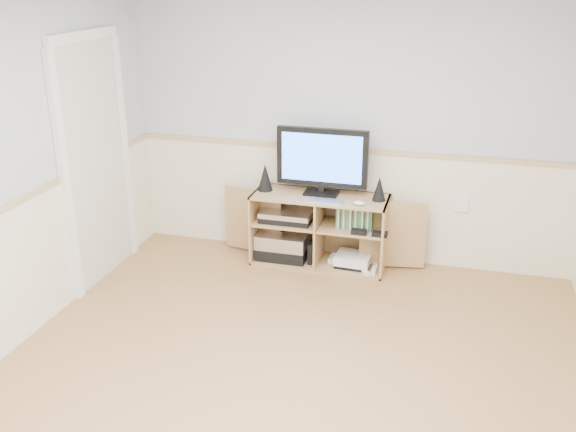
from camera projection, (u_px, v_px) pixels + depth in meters
The scene contains 11 objects.
room at pixel (277, 210), 3.73m from camera, with size 4.04×4.54×2.54m.
media_cabinet at pixel (321, 227), 5.82m from camera, with size 1.88×0.45×0.65m.
monitor at pixel (322, 159), 5.58m from camera, with size 0.81×0.18×0.60m.
speaker_left at pixel (265, 177), 5.76m from camera, with size 0.13×0.13×0.25m, color black.
speaker_right at pixel (379, 189), 5.51m from camera, with size 0.12×0.12×0.21m, color black.
keyboard at pixel (326, 201), 5.51m from camera, with size 0.29×0.12×0.01m, color silver.
mouse at pixel (359, 203), 5.43m from camera, with size 0.10×0.06×0.04m, color white.
av_components at pixel (285, 237), 5.89m from camera, with size 0.53×0.34×0.47m.
game_consoles at pixel (352, 260), 5.78m from camera, with size 0.45×0.30×0.11m.
game_cases at pixel (355, 218), 5.62m from camera, with size 0.32×0.14×0.19m, color #3F8C3F.
wall_outlet at pixel (461, 205), 5.59m from camera, with size 0.12×0.03×0.12m, color white.
Camera 1 is at (0.93, -3.23, 2.54)m, focal length 40.00 mm.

